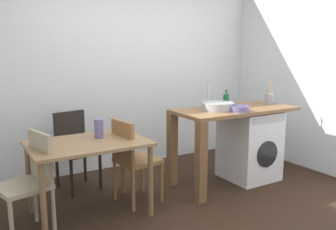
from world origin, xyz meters
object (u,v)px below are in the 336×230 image
Objects in this scene: bottle_tall_green at (226,99)px; mixing_bowl at (239,108)px; chair_spare_by_wall at (75,146)px; washing_machine at (249,145)px; vase at (99,128)px; utensil_crock at (269,98)px; chair_opposite at (132,157)px; chair_person_seat at (30,178)px; dining_table at (88,152)px.

bottle_tall_green is 0.84× the size of mixing_bowl.
chair_spare_by_wall is 2.14m from washing_machine.
utensil_crock is at bearing -2.04° from vase.
mixing_bowl is at bearing -110.14° from bottle_tall_green.
vase reaches higher than chair_spare_by_wall.
chair_opposite is 0.83m from chair_spare_by_wall.
mixing_bowl reaches higher than chair_opposite.
washing_machine is 0.67m from utensil_crock.
vase is (-1.54, 0.33, -0.12)m from mixing_bowl.
mixing_bowl is (2.24, -0.15, 0.45)m from chair_person_seat.
chair_spare_by_wall is 1.94m from mixing_bowl.
dining_table is 5.62× the size of bottle_tall_green.
bottle_tall_green is 0.65× the size of utensil_crock.
bottle_tall_green reaches higher than mixing_bowl.
utensil_crock is at bearing 0.43° from dining_table.
chair_opposite is 1.60m from washing_machine.
chair_spare_by_wall is 4.60× the size of bottle_tall_green.
chair_spare_by_wall is 0.75m from vase.
bottle_tall_green reaches higher than dining_table.
chair_spare_by_wall is 4.76× the size of vase.
utensil_crock is at bearing 81.47° from chair_opposite.
chair_spare_by_wall is (0.09, 0.77, -0.14)m from dining_table.
dining_table is 1.88m from bottle_tall_green.
vase reaches higher than chair_opposite.
chair_opposite is 0.47m from vase.
chair_person_seat is 1.00× the size of chair_spare_by_wall.
bottle_tall_green is at bearing 69.86° from mixing_bowl.
bottle_tall_green is at bearing 139.58° from washing_machine.
dining_table is at bearing 179.06° from washing_machine.
utensil_crock is 1.59× the size of vase.
washing_machine is (1.59, -0.07, -0.08)m from chair_opposite.
chair_spare_by_wall is 1.05× the size of washing_machine.
chair_person_seat is 0.79m from vase.
utensil_crock reaches higher than chair_spare_by_wall.
mixing_bowl reaches higher than dining_table.
dining_table is 2.46m from utensil_crock.
chair_person_seat is 2.62m from washing_machine.
washing_machine is at bearing -3.99° from vase.
chair_opposite is 1.45m from bottle_tall_green.
vase reaches higher than washing_machine.
vase is (-2.29, 0.08, -0.16)m from utensil_crock.
mixing_bowl is 1.58m from vase.
dining_table is at bearing -93.14° from chair_opposite.
chair_opposite is at bearing 167.39° from mixing_bowl.
dining_table is 4.74× the size of mixing_bowl.
chair_spare_by_wall is at bearing -159.86° from chair_opposite.
chair_person_seat is 4.76× the size of vase.
chair_spare_by_wall is 1.92m from bottle_tall_green.
mixing_bowl reaches higher than chair_spare_by_wall.
utensil_crock reaches higher than chair_person_seat.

